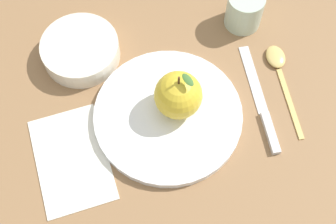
{
  "coord_description": "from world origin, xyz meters",
  "views": [
    {
      "loc": [
        0.02,
        -0.33,
        0.7
      ],
      "look_at": [
        -0.02,
        0.01,
        0.02
      ],
      "focal_mm": 48.64,
      "sensor_mm": 36.0,
      "label": 1
    }
  ],
  "objects_px": {
    "knife": "(262,107)",
    "linen_napkin": "(72,159)",
    "spoon": "(279,67)",
    "apple": "(180,95)",
    "cup": "(245,9)",
    "side_bowl": "(80,49)",
    "dinner_plate": "(168,115)"
  },
  "relations": [
    {
      "from": "dinner_plate",
      "to": "side_bowl",
      "type": "xyz_separation_m",
      "value": [
        -0.17,
        0.11,
        0.01
      ]
    },
    {
      "from": "dinner_plate",
      "to": "knife",
      "type": "distance_m",
      "value": 0.16
    },
    {
      "from": "linen_napkin",
      "to": "apple",
      "type": "bearing_deg",
      "value": 32.05
    },
    {
      "from": "spoon",
      "to": "linen_napkin",
      "type": "relative_size",
      "value": 1.06
    },
    {
      "from": "knife",
      "to": "linen_napkin",
      "type": "bearing_deg",
      "value": -158.16
    },
    {
      "from": "dinner_plate",
      "to": "linen_napkin",
      "type": "distance_m",
      "value": 0.17
    },
    {
      "from": "side_bowl",
      "to": "linen_napkin",
      "type": "height_order",
      "value": "side_bowl"
    },
    {
      "from": "side_bowl",
      "to": "spoon",
      "type": "xyz_separation_m",
      "value": [
        0.36,
        0.01,
        -0.02
      ]
    },
    {
      "from": "apple",
      "to": "knife",
      "type": "distance_m",
      "value": 0.15
    },
    {
      "from": "spoon",
      "to": "cup",
      "type": "bearing_deg",
      "value": 124.65
    },
    {
      "from": "spoon",
      "to": "apple",
      "type": "bearing_deg",
      "value": -149.47
    },
    {
      "from": "dinner_plate",
      "to": "spoon",
      "type": "xyz_separation_m",
      "value": [
        0.19,
        0.11,
        -0.0
      ]
    },
    {
      "from": "dinner_plate",
      "to": "side_bowl",
      "type": "distance_m",
      "value": 0.2
    },
    {
      "from": "spoon",
      "to": "knife",
      "type": "bearing_deg",
      "value": -109.81
    },
    {
      "from": "dinner_plate",
      "to": "knife",
      "type": "height_order",
      "value": "dinner_plate"
    },
    {
      "from": "knife",
      "to": "spoon",
      "type": "bearing_deg",
      "value": 70.19
    },
    {
      "from": "dinner_plate",
      "to": "spoon",
      "type": "height_order",
      "value": "dinner_plate"
    },
    {
      "from": "apple",
      "to": "knife",
      "type": "xyz_separation_m",
      "value": [
        0.14,
        0.02,
        -0.05
      ]
    },
    {
      "from": "dinner_plate",
      "to": "cup",
      "type": "relative_size",
      "value": 3.62
    },
    {
      "from": "apple",
      "to": "linen_napkin",
      "type": "distance_m",
      "value": 0.2
    },
    {
      "from": "spoon",
      "to": "linen_napkin",
      "type": "xyz_separation_m",
      "value": [
        -0.34,
        -0.21,
        -0.0
      ]
    },
    {
      "from": "cup",
      "to": "apple",
      "type": "bearing_deg",
      "value": -117.09
    },
    {
      "from": "apple",
      "to": "spoon",
      "type": "distance_m",
      "value": 0.2
    },
    {
      "from": "side_bowl",
      "to": "spoon",
      "type": "distance_m",
      "value": 0.36
    },
    {
      "from": "cup",
      "to": "spoon",
      "type": "bearing_deg",
      "value": -55.35
    },
    {
      "from": "dinner_plate",
      "to": "cup",
      "type": "height_order",
      "value": "cup"
    },
    {
      "from": "spoon",
      "to": "linen_napkin",
      "type": "bearing_deg",
      "value": -148.71
    },
    {
      "from": "dinner_plate",
      "to": "linen_napkin",
      "type": "bearing_deg",
      "value": -148.68
    },
    {
      "from": "dinner_plate",
      "to": "cup",
      "type": "xyz_separation_m",
      "value": [
        0.12,
        0.21,
        0.03
      ]
    },
    {
      "from": "side_bowl",
      "to": "knife",
      "type": "height_order",
      "value": "side_bowl"
    },
    {
      "from": "dinner_plate",
      "to": "apple",
      "type": "height_order",
      "value": "apple"
    },
    {
      "from": "dinner_plate",
      "to": "side_bowl",
      "type": "bearing_deg",
      "value": 146.98
    }
  ]
}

